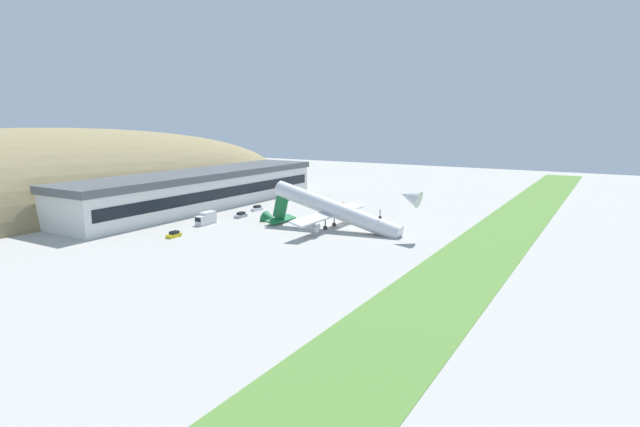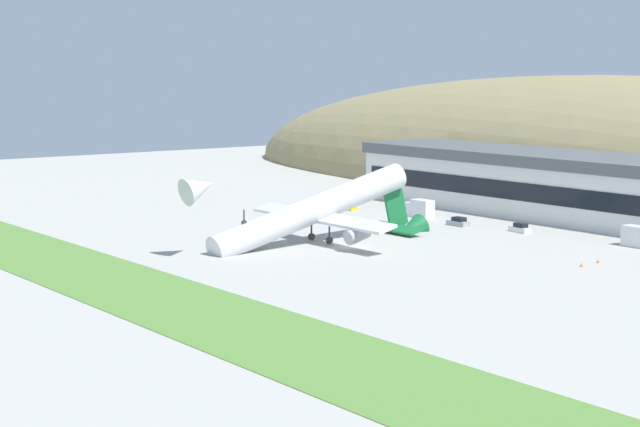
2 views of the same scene
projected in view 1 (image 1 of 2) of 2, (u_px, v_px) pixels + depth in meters
The scene contains 12 objects.
ground_plane at pixel (337, 224), 135.72m from camera, with size 369.01×369.01×0.00m, color #ADAAA3.
grass_strip_foreground at pixel (492, 243), 115.05m from camera, with size 332.11×16.72×0.08m, color #568438.
hill_backdrop at pixel (31, 208), 160.18m from camera, with size 251.07×72.87×51.18m, color #8E7F56.
terminal_building at pixel (202, 186), 162.50m from camera, with size 98.70×20.92×11.73m.
cargo_airplane at pixel (332, 211), 129.00m from camera, with size 32.59×46.37×15.24m.
service_car_0 at pixel (174, 235), 120.86m from camera, with size 3.87×1.89×1.47m.
service_car_1 at pixel (257, 208), 156.64m from camera, with size 4.14×1.96×1.57m.
service_car_2 at pixel (241, 215), 145.45m from camera, with size 4.15×1.91×1.55m.
fuel_truck at pixel (289, 196), 176.94m from camera, with size 7.98×2.36×3.21m.
box_truck at pixel (206, 218), 135.96m from camera, with size 6.28×2.49×3.30m.
traffic_cone_0 at pixel (343, 202), 170.59m from camera, with size 0.52×0.52×0.58m.
traffic_cone_1 at pixel (332, 201), 172.29m from camera, with size 0.52×0.52×0.58m.
Camera 1 is at (-116.29, -64.37, 27.98)m, focal length 28.00 mm.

